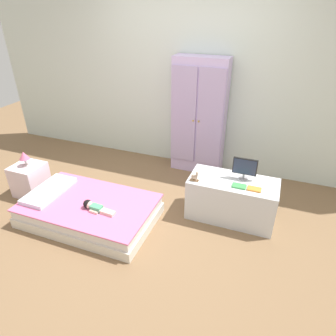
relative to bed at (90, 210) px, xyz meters
name	(u,v)px	position (x,y,z in m)	size (l,w,h in m)	color
ground_plane	(145,220)	(0.59, 0.22, -0.13)	(10.00, 10.00, 0.02)	brown
back_wall	(189,74)	(0.59, 1.79, 1.23)	(6.40, 0.05, 2.70)	silver
bed	(90,210)	(0.00, 0.00, 0.00)	(1.49, 0.91, 0.24)	silver
pillow	(49,190)	(-0.54, 0.00, 0.15)	(0.32, 0.65, 0.05)	silver
doll	(93,206)	(0.13, -0.10, 0.16)	(0.39, 0.14, 0.10)	#4CA375
nightstand	(30,180)	(-1.03, 0.19, 0.09)	(0.36, 0.36, 0.41)	silver
table_lamp	(24,156)	(-1.03, 0.19, 0.43)	(0.13, 0.13, 0.19)	#B7B2AD
wardrobe	(199,117)	(0.82, 1.61, 0.70)	(0.74, 0.30, 1.63)	silver
tv_stand	(232,199)	(1.51, 0.63, 0.13)	(0.98, 0.47, 0.50)	silver
tv_monitor	(245,167)	(1.60, 0.71, 0.52)	(0.26, 0.10, 0.25)	#99999E
rocking_horse_toy	(195,176)	(1.11, 0.47, 0.43)	(0.10, 0.04, 0.12)	#8E6642
book_green	(239,186)	(1.58, 0.52, 0.39)	(0.15, 0.09, 0.02)	#429E51
book_orange	(254,189)	(1.74, 0.52, 0.38)	(0.14, 0.09, 0.02)	orange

